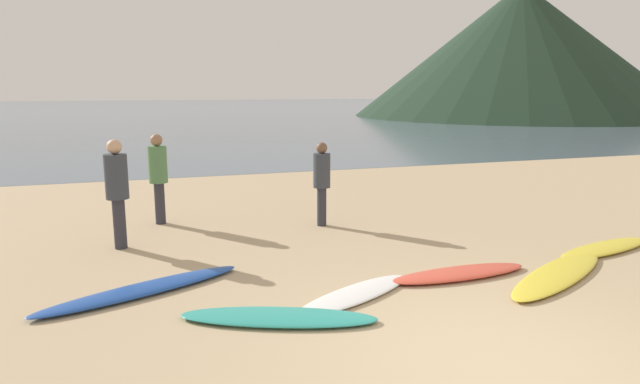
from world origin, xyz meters
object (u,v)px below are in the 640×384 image
Objects in this scene: surfboard_2 at (355,294)px; surfboard_4 at (559,274)px; person_0 at (117,185)px; person_1 at (158,171)px; surfboard_3 at (459,273)px; surfboard_1 at (278,317)px; person_2 at (322,177)px; surfboard_0 at (143,289)px; surfboard_5 at (605,248)px.

surfboard_4 is at bearing -30.02° from surfboard_2.
person_0 reaches higher than person_1.
surfboard_3 reaches higher than surfboard_4.
person_0 is at bearing 137.91° from surfboard_1.
surfboard_4 is 4.35m from person_2.
surfboard_0 is at bearing -51.61° from person_2.
person_2 is at bearing 51.86° from surfboard_2.
surfboard_3 is at bearing 34.62° from surfboard_1.
surfboard_1 reaches higher than surfboard_4.
surfboard_5 is (4.48, 0.56, 0.01)m from surfboard_2.
person_0 is (-4.39, 2.87, 0.98)m from surfboard_3.
surfboard_2 is at bearing 41.46° from surfboard_1.
surfboard_3 is at bearing -32.76° from surfboard_0.
person_1 is at bearing 61.35° from surfboard_0.
surfboard_1 is at bearing -168.99° from surfboard_3.
surfboard_5 is at bearing -167.16° from person_1.
surfboard_3 is 0.76× the size of surfboard_4.
surfboard_0 is 1.22× the size of surfboard_1.
surfboard_5 is (5.54, 0.94, -0.00)m from surfboard_1.
surfboard_2 is 4.51m from surfboard_5.
surfboard_2 is 0.93× the size of surfboard_3.
surfboard_1 is 1.26× the size of person_0.
surfboard_0 is at bearing 163.57° from surfboard_5.
surfboard_4 reaches higher than surfboard_2.
person_1 is at bearing 135.38° from surfboard_5.
surfboard_1 is at bearing 4.62° from person_0.
surfboard_4 is at bearing 30.65° from person_2.
surfboard_5 is (1.58, 0.75, 0.00)m from surfboard_4.
person_1 is (-1.04, 4.96, 0.95)m from surfboard_1.
person_1 reaches higher than surfboard_0.
person_1 reaches higher than surfboard_1.
surfboard_3 is at bearing 15.38° from person_2.
surfboard_0 is 4.15m from surfboard_3.
surfboard_0 is 1.25× the size of surfboard_5.
surfboard_2 is 0.89× the size of surfboard_5.
surfboard_3 is at bearing 133.15° from surfboard_4.
person_0 is (-0.30, 2.15, 0.98)m from surfboard_0.
person_2 is at bearing 103.35° from surfboard_3.
surfboard_5 is (2.86, 0.32, -0.01)m from surfboard_3.
person_2 is (0.74, 3.48, 0.88)m from surfboard_2.
person_0 is at bearing 105.63° from surfboard_2.
surfboard_0 reaches higher than surfboard_5.
person_2 is (3.21, 2.53, 0.86)m from surfboard_0.
person_2 is at bearing 15.42° from surfboard_0.
surfboard_0 is at bearing 132.79° from surfboard_2.
surfboard_4 is 1.59× the size of person_1.
person_1 is at bearing 88.47° from surfboard_2.
surfboard_1 is at bearing 173.54° from surfboard_2.
surfboard_5 is 1.27× the size of person_1.
person_0 is (-1.71, 3.48, 0.98)m from surfboard_1.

